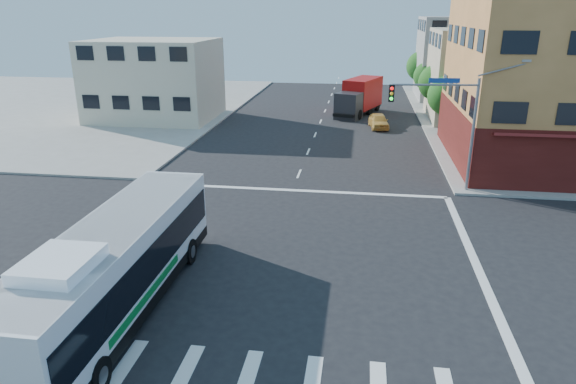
# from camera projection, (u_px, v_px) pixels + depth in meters

# --- Properties ---
(ground) EXTENTS (120.00, 120.00, 0.00)m
(ground) POSITION_uv_depth(u_px,v_px,m) (264.00, 258.00, 23.51)
(ground) COLOR black
(ground) RESTS_ON ground
(sidewalk_nw) EXTENTS (50.00, 50.00, 0.15)m
(sidewalk_nw) POSITION_uv_depth(u_px,v_px,m) (29.00, 105.00, 60.84)
(sidewalk_nw) COLOR gray
(sidewalk_nw) RESTS_ON ground
(building_east_near) EXTENTS (12.06, 10.06, 9.00)m
(building_east_near) POSITION_uv_depth(u_px,v_px,m) (493.00, 76.00, 51.41)
(building_east_near) COLOR #C2B494
(building_east_near) RESTS_ON ground
(building_east_far) EXTENTS (12.06, 10.06, 10.00)m
(building_east_far) POSITION_uv_depth(u_px,v_px,m) (468.00, 59.00, 64.31)
(building_east_far) COLOR #969692
(building_east_far) RESTS_ON ground
(building_west) EXTENTS (12.06, 10.06, 8.00)m
(building_west) POSITION_uv_depth(u_px,v_px,m) (155.00, 80.00, 52.43)
(building_west) COLOR beige
(building_west) RESTS_ON ground
(signal_mast_ne) EXTENTS (7.91, 1.13, 8.07)m
(signal_mast_ne) POSITION_uv_depth(u_px,v_px,m) (446.00, 112.00, 30.53)
(signal_mast_ne) COLOR gray
(signal_mast_ne) RESTS_ON ground
(street_tree_a) EXTENTS (3.60, 3.60, 5.53)m
(street_tree_a) POSITION_uv_depth(u_px,v_px,m) (449.00, 93.00, 46.75)
(street_tree_a) COLOR #342212
(street_tree_a) RESTS_ON ground
(street_tree_b) EXTENTS (3.80, 3.80, 5.79)m
(street_tree_b) POSITION_uv_depth(u_px,v_px,m) (438.00, 80.00, 54.16)
(street_tree_b) COLOR #342212
(street_tree_b) RESTS_ON ground
(street_tree_c) EXTENTS (3.40, 3.40, 5.29)m
(street_tree_c) POSITION_uv_depth(u_px,v_px,m) (429.00, 74.00, 61.72)
(street_tree_c) COLOR #342212
(street_tree_c) RESTS_ON ground
(street_tree_d) EXTENTS (4.00, 4.00, 6.03)m
(street_tree_d) POSITION_uv_depth(u_px,v_px,m) (422.00, 64.00, 69.04)
(street_tree_d) COLOR #342212
(street_tree_d) RESTS_ON ground
(transit_bus) EXTENTS (2.96, 13.07, 3.87)m
(transit_bus) POSITION_uv_depth(u_px,v_px,m) (116.00, 267.00, 18.71)
(transit_bus) COLOR black
(transit_bus) RESTS_ON ground
(box_truck) EXTENTS (5.17, 8.70, 3.77)m
(box_truck) POSITION_uv_depth(u_px,v_px,m) (359.00, 97.00, 55.47)
(box_truck) COLOR #252429
(box_truck) RESTS_ON ground
(parked_car) EXTENTS (2.11, 4.22, 1.38)m
(parked_car) POSITION_uv_depth(u_px,v_px,m) (379.00, 121.00, 49.32)
(parked_car) COLOR gold
(parked_car) RESTS_ON ground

